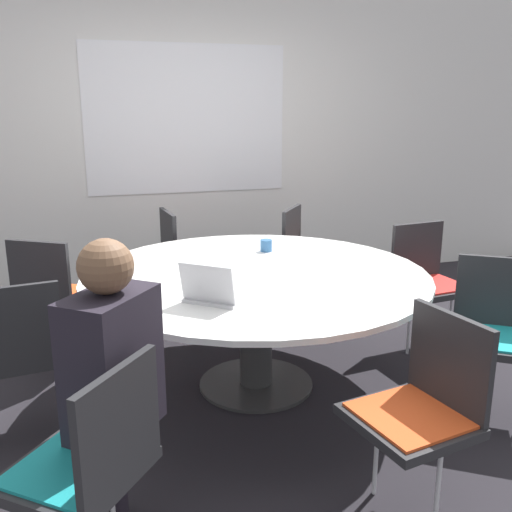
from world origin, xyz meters
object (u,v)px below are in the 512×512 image
at_px(chair_7, 16,347).
at_px(coffee_cup, 266,245).
at_px(chair_4, 306,251).
at_px(chair_3, 427,275).
at_px(person_0, 110,372).
at_px(chair_2, 495,325).
at_px(chair_6, 53,289).
at_px(laptop, 213,292).
at_px(chair_5, 185,253).
at_px(chair_1, 423,401).
at_px(chair_0, 90,458).

distance_m(chair_7, coffee_cup, 1.69).
bearing_deg(chair_7, chair_4, 25.02).
height_order(chair_3, chair_4, same).
bearing_deg(person_0, chair_3, -20.51).
relative_size(chair_2, chair_6, 1.00).
relative_size(person_0, coffee_cup, 15.53).
distance_m(person_0, laptop, 0.83).
relative_size(chair_3, laptop, 2.31).
xyz_separation_m(chair_2, chair_5, (-1.33, 2.01, 0.00)).
distance_m(chair_1, chair_5, 2.66).
xyz_separation_m(chair_0, person_0, (0.09, 0.24, 0.19)).
distance_m(chair_2, coffee_cup, 1.50).
distance_m(chair_1, chair_2, 1.02).
bearing_deg(chair_7, laptop, -18.79).
bearing_deg(chair_1, chair_6, 26.89).
relative_size(chair_1, chair_6, 1.00).
xyz_separation_m(chair_7, coffee_cup, (1.52, 0.72, 0.23)).
relative_size(chair_2, chair_3, 1.00).
bearing_deg(chair_0, coffee_cup, 5.30).
bearing_deg(coffee_cup, chair_3, -12.51).
relative_size(chair_0, laptop, 2.31).
distance_m(chair_0, chair_5, 2.73).
bearing_deg(chair_7, person_0, -71.00).
bearing_deg(chair_4, chair_6, -39.07).
xyz_separation_m(chair_0, coffee_cup, (1.19, 1.77, 0.23)).
relative_size(chair_2, coffee_cup, 11.10).
bearing_deg(chair_6, chair_0, -52.80).
bearing_deg(coffee_cup, chair_0, -123.97).
bearing_deg(chair_5, chair_1, 5.30).
distance_m(chair_2, chair_6, 2.66).
distance_m(chair_2, chair_7, 2.48).
xyz_separation_m(chair_7, person_0, (0.41, -0.81, 0.19)).
bearing_deg(chair_4, chair_5, -65.44).
bearing_deg(chair_5, chair_2, 27.87).
xyz_separation_m(chair_6, coffee_cup, (1.38, -0.18, 0.23)).
bearing_deg(chair_7, chair_3, 2.14).
distance_m(chair_0, coffee_cup, 2.14).
xyz_separation_m(chair_4, chair_6, (-1.92, -0.45, 0.00)).
height_order(chair_3, chair_7, same).
bearing_deg(chair_5, chair_3, 48.39).
relative_size(chair_1, coffee_cup, 11.10).
bearing_deg(chair_4, chair_7, -19.19).
height_order(chair_2, chair_4, same).
relative_size(chair_4, coffee_cup, 11.10).
distance_m(chair_1, chair_3, 1.82).
bearing_deg(chair_1, chair_0, 80.05).
bearing_deg(laptop, chair_7, 28.55).
bearing_deg(chair_3, coffee_cup, -19.05).
relative_size(chair_6, laptop, 2.31).
xyz_separation_m(chair_1, person_0, (-1.20, 0.23, 0.19)).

